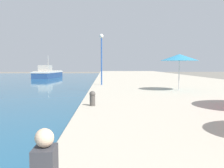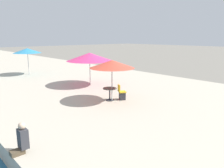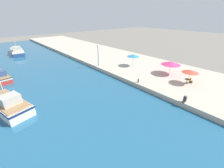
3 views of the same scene
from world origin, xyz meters
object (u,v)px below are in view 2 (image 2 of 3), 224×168
Objects in this scene: cafe_table at (110,92)px; cafe_chair_left at (122,94)px; cafe_umbrella_white at (90,57)px; person_at_quay at (22,140)px; cafe_umbrella_pink at (112,64)px; cafe_umbrella_striped at (27,51)px.

cafe_table is 0.88× the size of cafe_chair_left.
cafe_umbrella_white reaches higher than person_at_quay.
person_at_quay is at bearing -158.68° from cafe_umbrella_pink.
cafe_umbrella_striped reaches higher than cafe_umbrella_white.
cafe_umbrella_pink is 2.47× the size of person_at_quay.
cafe_umbrella_striped is at bearing 90.00° from cafe_umbrella_pink.
cafe_chair_left reaches higher than cafe_table.
cafe_chair_left is at bearing -29.99° from cafe_table.
person_at_quay is (-6.59, -2.13, 0.13)m from cafe_chair_left.
cafe_chair_left is (-1.04, -4.49, -1.83)m from cafe_umbrella_white.
person_at_quay is at bearing -157.29° from cafe_table.
cafe_umbrella_pink is 2.78× the size of cafe_chair_left.
cafe_umbrella_white is at bearing 69.17° from cafe_umbrella_pink.
cafe_table is 6.46m from person_at_quay.
cafe_umbrella_striped is 12.43m from cafe_chair_left.
cafe_table is (-0.04, 0.15, -1.61)m from cafe_umbrella_pink.
cafe_umbrella_pink is 3.16× the size of cafe_table.
cafe_umbrella_striped is at bearing 89.81° from cafe_table.
cafe_umbrella_white is 4.34× the size of cafe_table.
cafe_table is 0.78× the size of person_at_quay.
cafe_umbrella_striped is 3.29× the size of cafe_table.
cafe_umbrella_pink is 1.92m from cafe_chair_left.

